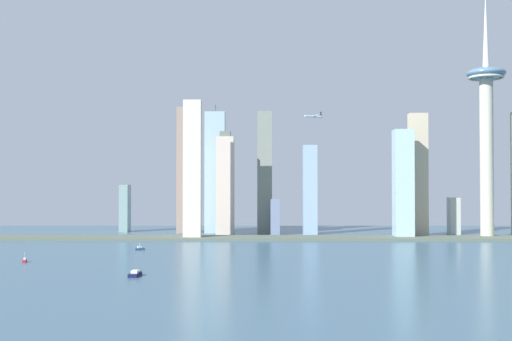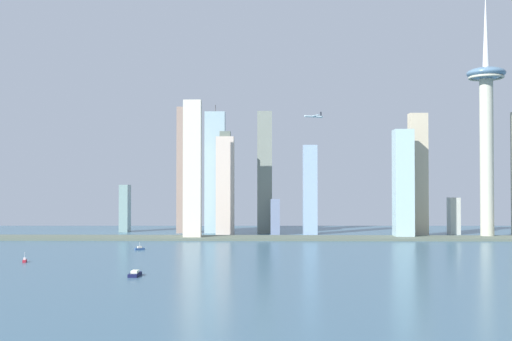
{
  "view_description": "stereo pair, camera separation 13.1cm",
  "coord_description": "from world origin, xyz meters",
  "px_view_note": "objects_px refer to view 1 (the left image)",
  "views": [
    {
      "loc": [
        -24.52,
        -216.27,
        67.34
      ],
      "look_at": [
        -38.6,
        531.54,
        83.07
      ],
      "focal_mm": 43.92,
      "sensor_mm": 36.0,
      "label": 1
    },
    {
      "loc": [
        -24.39,
        -216.27,
        67.34
      ],
      "look_at": [
        -38.6,
        531.54,
        83.07
      ],
      "focal_mm": 43.92,
      "sensor_mm": 36.0,
      "label": 2
    }
  ],
  "objects_px": {
    "skyscraper_3": "(187,170)",
    "skyscraper_5": "(265,172)",
    "skyscraper_10": "(125,208)",
    "skyscraper_12": "(275,217)",
    "skyscraper_7": "(192,170)",
    "boat_3": "(135,274)",
    "boat_7": "(140,249)",
    "skyscraper_11": "(215,172)",
    "observation_tower": "(486,116)",
    "skyscraper_4": "(454,216)",
    "skyscraper_8": "(418,175)",
    "airplane": "(314,116)",
    "boat_5": "(25,261)",
    "skyscraper_2": "(225,185)",
    "skyscraper_9": "(310,190)",
    "skyscraper_6": "(403,184)"
  },
  "relations": [
    {
      "from": "boat_7",
      "to": "airplane",
      "type": "relative_size",
      "value": 0.4
    },
    {
      "from": "airplane",
      "to": "skyscraper_9",
      "type": "bearing_deg",
      "value": -115.35
    },
    {
      "from": "skyscraper_2",
      "to": "skyscraper_5",
      "type": "xyz_separation_m",
      "value": [
        52.08,
        32.19,
        17.04
      ]
    },
    {
      "from": "boat_7",
      "to": "skyscraper_5",
      "type": "bearing_deg",
      "value": 29.95
    },
    {
      "from": "skyscraper_5",
      "to": "skyscraper_10",
      "type": "height_order",
      "value": "skyscraper_5"
    },
    {
      "from": "boat_3",
      "to": "skyscraper_5",
      "type": "bearing_deg",
      "value": -11.54
    },
    {
      "from": "skyscraper_7",
      "to": "boat_3",
      "type": "relative_size",
      "value": 9.83
    },
    {
      "from": "skyscraper_10",
      "to": "airplane",
      "type": "relative_size",
      "value": 2.62
    },
    {
      "from": "observation_tower",
      "to": "skyscraper_3",
      "type": "height_order",
      "value": "observation_tower"
    },
    {
      "from": "skyscraper_8",
      "to": "skyscraper_4",
      "type": "bearing_deg",
      "value": 26.82
    },
    {
      "from": "observation_tower",
      "to": "skyscraper_6",
      "type": "bearing_deg",
      "value": -176.79
    },
    {
      "from": "observation_tower",
      "to": "skyscraper_9",
      "type": "relative_size",
      "value": 2.6
    },
    {
      "from": "skyscraper_3",
      "to": "skyscraper_11",
      "type": "relative_size",
      "value": 0.98
    },
    {
      "from": "skyscraper_10",
      "to": "boat_3",
      "type": "distance_m",
      "value": 431.29
    },
    {
      "from": "observation_tower",
      "to": "skyscraper_3",
      "type": "relative_size",
      "value": 1.78
    },
    {
      "from": "skyscraper_5",
      "to": "skyscraper_11",
      "type": "height_order",
      "value": "skyscraper_11"
    },
    {
      "from": "observation_tower",
      "to": "skyscraper_3",
      "type": "distance_m",
      "value": 396.23
    },
    {
      "from": "skyscraper_5",
      "to": "boat_7",
      "type": "distance_m",
      "value": 268.29
    },
    {
      "from": "observation_tower",
      "to": "boat_3",
      "type": "height_order",
      "value": "observation_tower"
    },
    {
      "from": "skyscraper_6",
      "to": "boat_7",
      "type": "bearing_deg",
      "value": -154.65
    },
    {
      "from": "observation_tower",
      "to": "airplane",
      "type": "xyz_separation_m",
      "value": [
        -217.58,
        -39.89,
        -4.71
      ]
    },
    {
      "from": "boat_3",
      "to": "skyscraper_6",
      "type": "bearing_deg",
      "value": -38.04
    },
    {
      "from": "skyscraper_3",
      "to": "skyscraper_5",
      "type": "xyz_separation_m",
      "value": [
        106.74,
        -1.37,
        -3.35
      ]
    },
    {
      "from": "skyscraper_2",
      "to": "skyscraper_10",
      "type": "relative_size",
      "value": 2.07
    },
    {
      "from": "skyscraper_3",
      "to": "boat_3",
      "type": "relative_size",
      "value": 10.04
    },
    {
      "from": "skyscraper_7",
      "to": "boat_3",
      "type": "height_order",
      "value": "skyscraper_7"
    },
    {
      "from": "skyscraper_8",
      "to": "skyscraper_11",
      "type": "relative_size",
      "value": 0.9
    },
    {
      "from": "skyscraper_10",
      "to": "boat_3",
      "type": "bearing_deg",
      "value": -76.1
    },
    {
      "from": "skyscraper_6",
      "to": "boat_3",
      "type": "bearing_deg",
      "value": -129.45
    },
    {
      "from": "skyscraper_6",
      "to": "skyscraper_10",
      "type": "relative_size",
      "value": 2.04
    },
    {
      "from": "skyscraper_10",
      "to": "boat_5",
      "type": "relative_size",
      "value": 7.48
    },
    {
      "from": "skyscraper_8",
      "to": "airplane",
      "type": "relative_size",
      "value": 6.31
    },
    {
      "from": "boat_3",
      "to": "skyscraper_2",
      "type": "bearing_deg",
      "value": -4.82
    },
    {
      "from": "skyscraper_4",
      "to": "skyscraper_7",
      "type": "bearing_deg",
      "value": -167.03
    },
    {
      "from": "skyscraper_3",
      "to": "observation_tower",
      "type": "bearing_deg",
      "value": -11.34
    },
    {
      "from": "skyscraper_4",
      "to": "skyscraper_5",
      "type": "bearing_deg",
      "value": 175.14
    },
    {
      "from": "observation_tower",
      "to": "skyscraper_12",
      "type": "distance_m",
      "value": 295.14
    },
    {
      "from": "skyscraper_8",
      "to": "skyscraper_12",
      "type": "xyz_separation_m",
      "value": [
        -183.9,
        14.25,
        -55.32
      ]
    },
    {
      "from": "skyscraper_10",
      "to": "skyscraper_5",
      "type": "bearing_deg",
      "value": -4.51
    },
    {
      "from": "skyscraper_4",
      "to": "observation_tower",
      "type": "bearing_deg",
      "value": -64.92
    },
    {
      "from": "skyscraper_9",
      "to": "airplane",
      "type": "xyz_separation_m",
      "value": [
        -1.58,
        -92.06,
        88.08
      ]
    },
    {
      "from": "skyscraper_7",
      "to": "boat_5",
      "type": "xyz_separation_m",
      "value": [
        -116.57,
        -224.9,
        -82.98
      ]
    },
    {
      "from": "skyscraper_6",
      "to": "skyscraper_9",
      "type": "relative_size",
      "value": 1.13
    },
    {
      "from": "skyscraper_8",
      "to": "boat_7",
      "type": "distance_m",
      "value": 375.78
    },
    {
      "from": "skyscraper_10",
      "to": "skyscraper_12",
      "type": "distance_m",
      "value": 215.67
    },
    {
      "from": "skyscraper_6",
      "to": "skyscraper_12",
      "type": "height_order",
      "value": "skyscraper_6"
    },
    {
      "from": "skyscraper_12",
      "to": "boat_7",
      "type": "xyz_separation_m",
      "value": [
        -139.96,
        -188.34,
        -22.23
      ]
    },
    {
      "from": "skyscraper_2",
      "to": "skyscraper_11",
      "type": "distance_m",
      "value": 42.95
    },
    {
      "from": "skyscraper_7",
      "to": "boat_7",
      "type": "height_order",
      "value": "skyscraper_7"
    },
    {
      "from": "skyscraper_11",
      "to": "airplane",
      "type": "distance_m",
      "value": 185.68
    }
  ]
}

